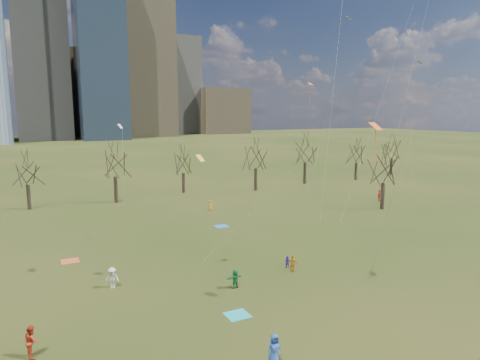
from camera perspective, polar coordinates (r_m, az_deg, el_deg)
name	(u,v)px	position (r m, az deg, el deg)	size (l,w,h in m)	color
ground	(309,289)	(35.29, 9.23, -14.12)	(500.00, 500.00, 0.00)	black
downtown_skyline	(52,60)	(238.52, -23.75, 14.45)	(212.50, 78.00, 118.00)	slate
bare_tree_row	(164,162)	(66.53, -10.06, 2.32)	(113.04, 29.80, 9.50)	black
blanket_teal	(237,315)	(30.82, -0.36, -17.57)	(1.60, 1.50, 0.03)	teal
blanket_navy	(221,226)	(52.44, -2.49, -6.18)	(1.60, 1.50, 0.03)	#2665B4
blanket_crimson	(70,261)	(43.70, -21.71, -10.01)	(1.60, 1.50, 0.03)	#C64B27
person_0	(274,349)	(25.43, 4.59, -21.59)	(0.87, 0.56, 1.77)	#254CA4
person_2	(32,341)	(28.57, -26.01, -18.73)	(0.92, 0.72, 1.90)	#B43219
person_4	(293,264)	(38.11, 7.04, -11.05)	(0.89, 0.37, 1.51)	orange
person_5	(235,279)	(34.66, -0.65, -13.02)	(1.46, 0.47, 1.58)	#19743C
person_8	(287,262)	(39.04, 6.35, -10.85)	(0.54, 0.42, 1.10)	#2B2398
person_9	(112,278)	(36.12, -16.67, -12.38)	(1.10, 0.63, 1.70)	silver
person_10	(379,195)	(70.02, 18.08, -1.97)	(1.07, 0.44, 1.82)	red
person_12	(211,205)	(60.71, -3.89, -3.37)	(0.71, 0.46, 1.45)	orange
kites_airborne	(303,110)	(45.57, 8.37, 9.19)	(58.84, 41.51, 31.12)	#FD6215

